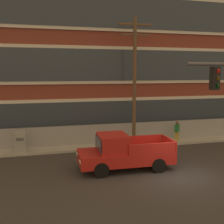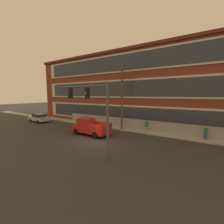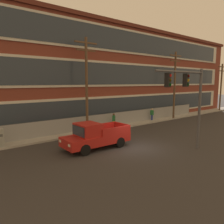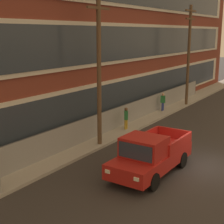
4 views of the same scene
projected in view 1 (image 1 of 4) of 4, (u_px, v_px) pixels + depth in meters
The scene contains 8 objects.
ground_plane at pixel (178, 176), 14.87m from camera, with size 160.00×160.00×0.00m, color #333030.
sidewalk_building_side at pixel (135, 143), 21.31m from camera, with size 80.00×1.97×0.16m, color #9E9B93.
brick_mill_building at pixel (161, 67), 27.85m from camera, with size 50.93×11.48×11.94m.
chain_link_fence at pixel (179, 130), 22.56m from camera, with size 31.10×0.06×1.63m.
pickup_truck_red at pixel (123, 153), 15.74m from camera, with size 5.39×2.25×2.04m.
utility_pole_near_corner at pixel (135, 77), 19.95m from camera, with size 2.43×0.26×9.23m.
electrical_cabinet at pixel (20, 143), 18.54m from camera, with size 0.68×0.55×1.58m.
pedestrian_near_cabinet at pixel (177, 130), 21.71m from camera, with size 0.47×0.42×1.69m.
Camera 1 is at (-6.97, -12.90, 5.45)m, focal length 45.00 mm.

